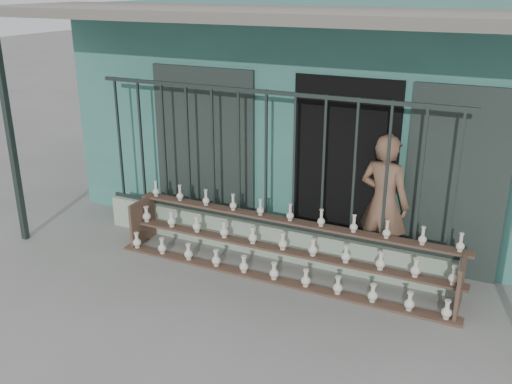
% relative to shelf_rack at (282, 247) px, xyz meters
% --- Properties ---
extents(ground, '(60.00, 60.00, 0.00)m').
position_rel_shelf_rack_xyz_m(ground, '(-0.42, -0.89, -0.36)').
color(ground, slate).
extents(workshop_building, '(7.40, 6.60, 3.21)m').
position_rel_shelf_rack_xyz_m(workshop_building, '(-0.41, 3.34, 1.26)').
color(workshop_building, '#336D62').
rests_on(workshop_building, ground).
extents(parapet_wall, '(5.00, 0.20, 0.45)m').
position_rel_shelf_rack_xyz_m(parapet_wall, '(-0.42, 0.41, -0.13)').
color(parapet_wall, '#95A890').
rests_on(parapet_wall, ground).
extents(security_fence, '(5.00, 0.04, 1.80)m').
position_rel_shelf_rack_xyz_m(security_fence, '(-0.42, 0.41, 0.99)').
color(security_fence, '#283330').
rests_on(security_fence, parapet_wall).
extents(shelf_rack, '(4.50, 0.68, 0.85)m').
position_rel_shelf_rack_xyz_m(shelf_rack, '(0.00, 0.00, 0.00)').
color(shelf_rack, brown).
rests_on(shelf_rack, ground).
extents(elderly_woman, '(0.74, 0.57, 1.80)m').
position_rel_shelf_rack_xyz_m(elderly_woman, '(1.09, 0.68, 0.54)').
color(elderly_woman, brown).
rests_on(elderly_woman, ground).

